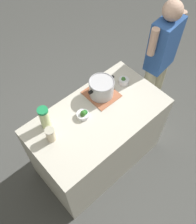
% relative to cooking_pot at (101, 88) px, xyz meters
% --- Properties ---
extents(ground_plane, '(8.00, 8.00, 0.00)m').
position_rel_cooking_pot_xyz_m(ground_plane, '(-0.19, -0.16, -1.02)').
color(ground_plane, '#4E4F4C').
extents(counter_slab, '(1.35, 0.74, 0.92)m').
position_rel_cooking_pot_xyz_m(counter_slab, '(-0.19, -0.16, -0.56)').
color(counter_slab, beige).
rests_on(counter_slab, ground_plane).
extents(dish_cloth, '(0.28, 0.31, 0.01)m').
position_rel_cooking_pot_xyz_m(dish_cloth, '(0.00, 0.00, -0.10)').
color(dish_cloth, '#AC6344').
rests_on(dish_cloth, counter_slab).
extents(cooking_pot, '(0.31, 0.25, 0.18)m').
position_rel_cooking_pot_xyz_m(cooking_pot, '(0.00, 0.00, 0.00)').
color(cooking_pot, '#B7B7BC').
rests_on(cooking_pot, dish_cloth).
extents(lemonade_pitcher, '(0.09, 0.09, 0.25)m').
position_rel_cooking_pot_xyz_m(lemonade_pitcher, '(-0.61, 0.06, 0.02)').
color(lemonade_pitcher, '#E3F4AB').
rests_on(lemonade_pitcher, counter_slab).
extents(mason_jar, '(0.09, 0.09, 0.14)m').
position_rel_cooking_pot_xyz_m(mason_jar, '(-0.66, -0.08, -0.03)').
color(mason_jar, beige).
rests_on(mason_jar, counter_slab).
extents(broccoli_bowl_front, '(0.12, 0.12, 0.08)m').
position_rel_cooking_pot_xyz_m(broccoli_bowl_front, '(-0.30, -0.08, -0.07)').
color(broccoli_bowl_front, silver).
rests_on(broccoli_bowl_front, counter_slab).
extents(broccoli_bowl_center, '(0.11, 0.11, 0.08)m').
position_rel_cooking_pot_xyz_m(broccoli_bowl_center, '(0.27, -0.04, -0.07)').
color(broccoli_bowl_center, silver).
rests_on(broccoli_bowl_center, counter_slab).
extents(person_cook, '(0.50, 0.24, 1.60)m').
position_rel_cooking_pot_xyz_m(person_cook, '(0.84, -0.05, -0.14)').
color(person_cook, '#B0AB8B').
rests_on(person_cook, ground_plane).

